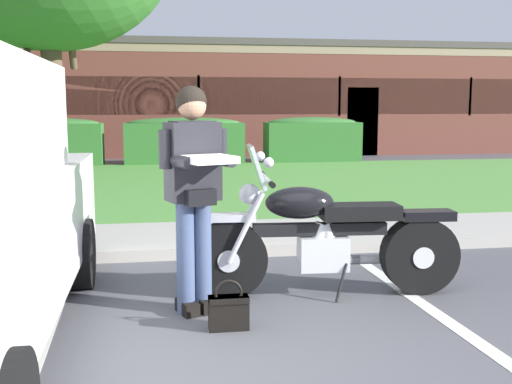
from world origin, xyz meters
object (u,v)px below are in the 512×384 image
object	(u,v)px
hedge_center_right	(312,139)
brick_building	(190,99)
handbag	(229,309)
motorcycle	(335,237)
hedge_center_left	(184,140)
rider_person	(194,181)
hedge_left	(47,141)

from	to	relation	value
hedge_center_right	brick_building	world-z (taller)	brick_building
handbag	brick_building	xyz separation A→B (m)	(0.86, 18.72, 1.62)
motorcycle	brick_building	bearing A→B (deg)	90.32
motorcycle	hedge_center_right	size ratio (longest dim) A/B	0.88
hedge_center_left	brick_building	size ratio (longest dim) A/B	0.12
motorcycle	hedge_center_right	xyz separation A→B (m)	(2.80, 11.59, 0.16)
handbag	brick_building	distance (m)	18.81
hedge_center_left	handbag	bearing A→B (deg)	-91.45
hedge_center_right	hedge_center_left	bearing A→B (deg)	180.00
handbag	hedge_center_left	world-z (taller)	hedge_center_left
rider_person	hedge_left	bearing A→B (deg)	103.92
hedge_center_left	hedge_left	bearing A→B (deg)	180.00
motorcycle	rider_person	bearing A→B (deg)	-167.61
rider_person	brick_building	world-z (taller)	brick_building
hedge_center_right	motorcycle	bearing A→B (deg)	-103.57
hedge_center_right	rider_person	bearing A→B (deg)	-108.50
motorcycle	hedge_center_left	world-z (taller)	motorcycle
rider_person	hedge_left	xyz separation A→B (m)	(-2.94, 11.85, -0.36)
motorcycle	rider_person	xyz separation A→B (m)	(-1.17, -0.26, 0.52)
handbag	hedge_center_right	size ratio (longest dim) A/B	0.14
hedge_center_left	hedge_center_right	world-z (taller)	same
handbag	brick_building	size ratio (longest dim) A/B	0.01
rider_person	hedge_center_left	size ratio (longest dim) A/B	0.55
handbag	brick_building	bearing A→B (deg)	87.36
rider_person	hedge_center_left	distance (m)	11.87
motorcycle	rider_person	world-z (taller)	rider_person
hedge_left	brick_building	world-z (taller)	brick_building
hedge_left	brick_building	bearing A→B (deg)	58.25
motorcycle	hedge_center_left	distance (m)	11.61
hedge_center_left	hedge_center_right	xyz separation A→B (m)	(3.45, 0.00, -0.00)
rider_person	hedge_center_right	distance (m)	12.50
brick_building	hedge_center_right	bearing A→B (deg)	-65.86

